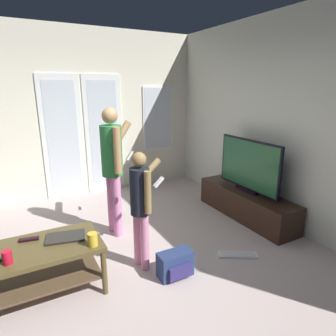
{
  "coord_description": "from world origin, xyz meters",
  "views": [
    {
      "loc": [
        -0.58,
        -2.42,
        1.86
      ],
      "look_at": [
        0.88,
        0.29,
        0.98
      ],
      "focal_mm": 30.83,
      "sensor_mm": 36.0,
      "label": 1
    }
  ],
  "objects_px": {
    "flat_screen_tv": "(249,166)",
    "cup_near_edge": "(93,239)",
    "coffee_table": "(40,260)",
    "backpack": "(175,265)",
    "tv_stand": "(246,204)",
    "loose_keyboard": "(238,255)",
    "tv_remote_black": "(29,239)",
    "person_adult": "(113,161)",
    "laptop_closed": "(66,237)",
    "person_child": "(141,200)",
    "cup_by_laptop": "(7,257)"
  },
  "relations": [
    {
      "from": "coffee_table",
      "to": "laptop_closed",
      "type": "bearing_deg",
      "value": 10.75
    },
    {
      "from": "tv_stand",
      "to": "flat_screen_tv",
      "type": "relative_size",
      "value": 1.46
    },
    {
      "from": "tv_remote_black",
      "to": "backpack",
      "type": "bearing_deg",
      "value": -11.49
    },
    {
      "from": "cup_by_laptop",
      "to": "coffee_table",
      "type": "bearing_deg",
      "value": 34.03
    },
    {
      "from": "person_child",
      "to": "laptop_closed",
      "type": "bearing_deg",
      "value": 173.87
    },
    {
      "from": "person_adult",
      "to": "person_child",
      "type": "relative_size",
      "value": 1.3
    },
    {
      "from": "laptop_closed",
      "to": "cup_near_edge",
      "type": "distance_m",
      "value": 0.32
    },
    {
      "from": "tv_stand",
      "to": "loose_keyboard",
      "type": "xyz_separation_m",
      "value": [
        -0.79,
        -0.74,
        -0.19
      ]
    },
    {
      "from": "laptop_closed",
      "to": "backpack",
      "type": "bearing_deg",
      "value": -10.36
    },
    {
      "from": "coffee_table",
      "to": "cup_by_laptop",
      "type": "relative_size",
      "value": 9.7
    },
    {
      "from": "coffee_table",
      "to": "loose_keyboard",
      "type": "xyz_separation_m",
      "value": [
        2.01,
        -0.38,
        -0.35
      ]
    },
    {
      "from": "cup_near_edge",
      "to": "coffee_table",
      "type": "bearing_deg",
      "value": 154.52
    },
    {
      "from": "coffee_table",
      "to": "cup_near_edge",
      "type": "bearing_deg",
      "value": -25.48
    },
    {
      "from": "coffee_table",
      "to": "tv_remote_black",
      "type": "distance_m",
      "value": 0.22
    },
    {
      "from": "tv_stand",
      "to": "backpack",
      "type": "xyz_separation_m",
      "value": [
        -1.6,
        -0.71,
        -0.07
      ]
    },
    {
      "from": "person_adult",
      "to": "laptop_closed",
      "type": "height_order",
      "value": "person_adult"
    },
    {
      "from": "person_child",
      "to": "backpack",
      "type": "distance_m",
      "value": 0.73
    },
    {
      "from": "cup_near_edge",
      "to": "tv_remote_black",
      "type": "distance_m",
      "value": 0.62
    },
    {
      "from": "laptop_closed",
      "to": "tv_remote_black",
      "type": "bearing_deg",
      "value": 171.65
    },
    {
      "from": "person_adult",
      "to": "laptop_closed",
      "type": "xyz_separation_m",
      "value": [
        -0.73,
        -0.76,
        -0.47
      ]
    },
    {
      "from": "flat_screen_tv",
      "to": "person_child",
      "type": "distance_m",
      "value": 1.86
    },
    {
      "from": "person_adult",
      "to": "laptop_closed",
      "type": "bearing_deg",
      "value": -133.86
    },
    {
      "from": "cup_near_edge",
      "to": "tv_remote_black",
      "type": "xyz_separation_m",
      "value": [
        -0.5,
        0.37,
        -0.05
      ]
    },
    {
      "from": "person_adult",
      "to": "cup_by_laptop",
      "type": "xyz_separation_m",
      "value": [
        -1.2,
        -0.96,
        -0.43
      ]
    },
    {
      "from": "loose_keyboard",
      "to": "cup_near_edge",
      "type": "xyz_separation_m",
      "value": [
        -1.57,
        0.17,
        0.54
      ]
    },
    {
      "from": "person_adult",
      "to": "cup_near_edge",
      "type": "height_order",
      "value": "person_adult"
    },
    {
      "from": "coffee_table",
      "to": "cup_near_edge",
      "type": "height_order",
      "value": "cup_near_edge"
    },
    {
      "from": "person_child",
      "to": "backpack",
      "type": "height_order",
      "value": "person_child"
    },
    {
      "from": "backpack",
      "to": "cup_near_edge",
      "type": "xyz_separation_m",
      "value": [
        -0.77,
        0.14,
        0.42
      ]
    },
    {
      "from": "person_child",
      "to": "cup_by_laptop",
      "type": "distance_m",
      "value": 1.24
    },
    {
      "from": "tv_stand",
      "to": "loose_keyboard",
      "type": "height_order",
      "value": "tv_stand"
    },
    {
      "from": "laptop_closed",
      "to": "tv_remote_black",
      "type": "distance_m",
      "value": 0.33
    },
    {
      "from": "person_adult",
      "to": "backpack",
      "type": "relative_size",
      "value": 4.6
    },
    {
      "from": "tv_stand",
      "to": "person_adult",
      "type": "xyz_separation_m",
      "value": [
        -1.83,
        0.44,
        0.77
      ]
    },
    {
      "from": "coffee_table",
      "to": "tv_remote_black",
      "type": "xyz_separation_m",
      "value": [
        -0.06,
        0.16,
        0.14
      ]
    },
    {
      "from": "flat_screen_tv",
      "to": "cup_near_edge",
      "type": "xyz_separation_m",
      "value": [
        -2.36,
        -0.57,
        -0.23
      ]
    },
    {
      "from": "flat_screen_tv",
      "to": "cup_by_laptop",
      "type": "xyz_separation_m",
      "value": [
        -3.03,
        -0.52,
        -0.24
      ]
    },
    {
      "from": "tv_stand",
      "to": "cup_by_laptop",
      "type": "xyz_separation_m",
      "value": [
        -3.04,
        -0.52,
        0.34
      ]
    },
    {
      "from": "person_adult",
      "to": "backpack",
      "type": "height_order",
      "value": "person_adult"
    },
    {
      "from": "laptop_closed",
      "to": "cup_near_edge",
      "type": "bearing_deg",
      "value": -40.66
    },
    {
      "from": "person_child",
      "to": "loose_keyboard",
      "type": "xyz_separation_m",
      "value": [
        1.03,
        -0.34,
        -0.74
      ]
    },
    {
      "from": "person_child",
      "to": "tv_remote_black",
      "type": "relative_size",
      "value": 7.36
    },
    {
      "from": "coffee_table",
      "to": "person_adult",
      "type": "height_order",
      "value": "person_adult"
    },
    {
      "from": "backpack",
      "to": "cup_by_laptop",
      "type": "xyz_separation_m",
      "value": [
        -1.44,
        0.2,
        0.41
      ]
    },
    {
      "from": "person_child",
      "to": "backpack",
      "type": "xyz_separation_m",
      "value": [
        0.22,
        -0.32,
        -0.62
      ]
    },
    {
      "from": "backpack",
      "to": "cup_near_edge",
      "type": "bearing_deg",
      "value": 169.36
    },
    {
      "from": "backpack",
      "to": "cup_near_edge",
      "type": "distance_m",
      "value": 0.89
    },
    {
      "from": "cup_near_edge",
      "to": "laptop_closed",
      "type": "bearing_deg",
      "value": 127.16
    },
    {
      "from": "loose_keyboard",
      "to": "person_child",
      "type": "bearing_deg",
      "value": 161.54
    },
    {
      "from": "coffee_table",
      "to": "tv_stand",
      "type": "bearing_deg",
      "value": 7.33
    }
  ]
}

